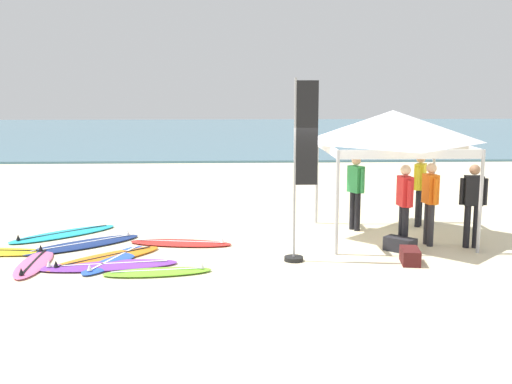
# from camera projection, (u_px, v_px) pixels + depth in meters

# --- Properties ---
(ground_plane) EXTENTS (80.00, 80.00, 0.00)m
(ground_plane) POSITION_uv_depth(u_px,v_px,m) (291.00, 248.00, 12.41)
(ground_plane) COLOR beige
(sea) EXTENTS (80.00, 36.00, 0.10)m
(sea) POSITION_uv_depth(u_px,v_px,m) (247.00, 132.00, 44.33)
(sea) COLOR teal
(sea) RESTS_ON ground
(canopy_tent) EXTENTS (2.94, 2.94, 2.75)m
(canopy_tent) POSITION_uv_depth(u_px,v_px,m) (393.00, 127.00, 13.00)
(canopy_tent) COLOR #B7B7BC
(canopy_tent) RESTS_ON ground
(surfboard_pink) EXTENTS (0.61, 1.96, 0.19)m
(surfboard_pink) POSITION_uv_depth(u_px,v_px,m) (34.00, 263.00, 11.20)
(surfboard_pink) COLOR pink
(surfboard_pink) RESTS_ON ground
(surfboard_cyan) EXTENTS (2.31, 2.12, 0.19)m
(surfboard_cyan) POSITION_uv_depth(u_px,v_px,m) (63.00, 234.00, 13.48)
(surfboard_cyan) COLOR #23B2CC
(surfboard_cyan) RESTS_ON ground
(surfboard_blue) EXTENTS (1.22, 2.14, 0.19)m
(surfboard_blue) POSITION_uv_depth(u_px,v_px,m) (114.00, 260.00, 11.45)
(surfboard_blue) COLOR blue
(surfboard_blue) RESTS_ON ground
(surfboard_lime) EXTENTS (1.94, 0.73, 0.19)m
(surfboard_lime) POSITION_uv_depth(u_px,v_px,m) (158.00, 272.00, 10.68)
(surfboard_lime) COLOR #7AD12D
(surfboard_lime) RESTS_ON ground
(surfboard_red) EXTENTS (2.21, 0.92, 0.19)m
(surfboard_red) POSITION_uv_depth(u_px,v_px,m) (181.00, 243.00, 12.70)
(surfboard_red) COLOR red
(surfboard_red) RESTS_ON ground
(surfboard_yellow) EXTENTS (2.06, 0.71, 0.19)m
(surfboard_yellow) POSITION_uv_depth(u_px,v_px,m) (0.00, 252.00, 12.00)
(surfboard_yellow) COLOR yellow
(surfboard_yellow) RESTS_ON ground
(surfboard_purple) EXTENTS (2.57, 1.02, 0.19)m
(surfboard_purple) POSITION_uv_depth(u_px,v_px,m) (108.00, 265.00, 11.08)
(surfboard_purple) COLOR purple
(surfboard_purple) RESTS_ON ground
(surfboard_navy) EXTENTS (2.42, 2.07, 0.19)m
(surfboard_navy) POSITION_uv_depth(u_px,v_px,m) (83.00, 244.00, 12.58)
(surfboard_navy) COLOR navy
(surfboard_navy) RESTS_ON ground
(surfboard_orange) EXTENTS (2.21, 2.08, 0.19)m
(surfboard_orange) POSITION_uv_depth(u_px,v_px,m) (105.00, 258.00, 11.55)
(surfboard_orange) COLOR orange
(surfboard_orange) RESTS_ON ground
(person_yellow) EXTENTS (0.36, 0.50, 1.71)m
(person_yellow) POSITION_uv_depth(u_px,v_px,m) (420.00, 185.00, 14.23)
(person_yellow) COLOR black
(person_yellow) RESTS_ON ground
(person_orange) EXTENTS (0.26, 0.55, 1.71)m
(person_orange) POSITION_uv_depth(u_px,v_px,m) (430.00, 198.00, 12.50)
(person_orange) COLOR #2D2D33
(person_orange) RESTS_ON ground
(person_green) EXTENTS (0.36, 0.50, 1.71)m
(person_green) POSITION_uv_depth(u_px,v_px,m) (356.00, 187.00, 13.85)
(person_green) COLOR black
(person_green) RESTS_ON ground
(person_black) EXTENTS (0.55, 0.27, 1.71)m
(person_black) POSITION_uv_depth(u_px,v_px,m) (473.00, 200.00, 12.29)
(person_black) COLOR black
(person_black) RESTS_ON ground
(person_red) EXTENTS (0.25, 0.55, 1.71)m
(person_red) POSITION_uv_depth(u_px,v_px,m) (404.00, 201.00, 12.22)
(person_red) COLOR black
(person_red) RESTS_ON ground
(banner_flag) EXTENTS (0.60, 0.36, 3.40)m
(banner_flag) POSITION_uv_depth(u_px,v_px,m) (301.00, 178.00, 11.25)
(banner_flag) COLOR #99999E
(banner_flag) RESTS_ON ground
(gear_bag_near_tent) EXTENTS (0.65, 0.65, 0.28)m
(gear_bag_near_tent) POSITION_uv_depth(u_px,v_px,m) (400.00, 244.00, 12.15)
(gear_bag_near_tent) COLOR #232328
(gear_bag_near_tent) RESTS_ON ground
(gear_bag_by_pole) EXTENTS (0.40, 0.64, 0.28)m
(gear_bag_by_pole) POSITION_uv_depth(u_px,v_px,m) (410.00, 256.00, 11.31)
(gear_bag_by_pole) COLOR #4C1919
(gear_bag_by_pole) RESTS_ON ground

